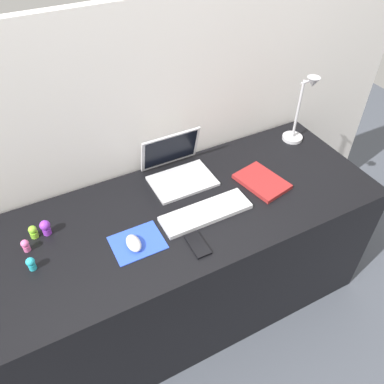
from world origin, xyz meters
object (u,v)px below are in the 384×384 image
(laptop, at_px, (177,167))
(desk_lamp, at_px, (301,111))
(toy_figurine_purple, at_px, (45,227))
(mouse, at_px, (134,243))
(toy_figurine_cyan, at_px, (31,263))
(keyboard, at_px, (206,212))
(toy_figurine_pink, at_px, (25,245))
(cell_phone, at_px, (198,245))
(notebook_pad, at_px, (262,181))
(toy_figurine_lime, at_px, (33,232))

(laptop, height_order, desk_lamp, desk_lamp)
(toy_figurine_purple, bearing_deg, mouse, -38.43)
(toy_figurine_cyan, bearing_deg, desk_lamp, 8.22)
(keyboard, distance_m, toy_figurine_cyan, 0.74)
(toy_figurine_pink, distance_m, toy_figurine_cyan, 0.10)
(mouse, height_order, desk_lamp, desk_lamp)
(cell_phone, height_order, toy_figurine_cyan, toy_figurine_cyan)
(laptop, relative_size, cell_phone, 2.34)
(desk_lamp, height_order, toy_figurine_cyan, desk_lamp)
(laptop, height_order, notebook_pad, laptop)
(notebook_pad, bearing_deg, toy_figurine_cyan, 168.75)
(notebook_pad, relative_size, toy_figurine_lime, 4.06)
(laptop, bearing_deg, toy_figurine_cyan, -161.65)
(desk_lamp, xyz_separation_m, toy_figurine_lime, (-1.40, -0.04, -0.16))
(toy_figurine_purple, relative_size, toy_figurine_lime, 1.20)
(cell_phone, relative_size, toy_figurine_purple, 1.81)
(toy_figurine_cyan, bearing_deg, notebook_pad, 0.26)
(laptop, height_order, mouse, laptop)
(toy_figurine_purple, relative_size, toy_figurine_cyan, 1.19)
(mouse, xyz_separation_m, cell_phone, (0.23, -0.12, -0.02))
(mouse, relative_size, cell_phone, 0.75)
(keyboard, bearing_deg, cell_phone, -129.41)
(cell_phone, distance_m, toy_figurine_cyan, 0.65)
(cell_phone, relative_size, toy_figurine_lime, 2.17)
(keyboard, relative_size, cell_phone, 3.20)
(desk_lamp, height_order, notebook_pad, desk_lamp)
(toy_figurine_purple, bearing_deg, laptop, 7.73)
(desk_lamp, distance_m, notebook_pad, 0.45)
(notebook_pad, xyz_separation_m, toy_figurine_purple, (-0.99, 0.15, 0.03))
(notebook_pad, height_order, toy_figurine_purple, toy_figurine_purple)
(toy_figurine_cyan, xyz_separation_m, toy_figurine_lime, (0.04, 0.16, -0.00))
(mouse, height_order, toy_figurine_cyan, toy_figurine_cyan)
(cell_phone, distance_m, toy_figurine_purple, 0.64)
(laptop, bearing_deg, toy_figurine_pink, -169.17)
(desk_lamp, distance_m, toy_figurine_pink, 1.45)
(toy_figurine_pink, bearing_deg, toy_figurine_purple, 30.26)
(cell_phone, bearing_deg, toy_figurine_pink, 155.18)
(desk_lamp, xyz_separation_m, notebook_pad, (-0.36, -0.20, -0.18))
(desk_lamp, bearing_deg, notebook_pad, -150.86)
(toy_figurine_purple, bearing_deg, toy_figurine_pink, -149.74)
(toy_figurine_purple, height_order, toy_figurine_lime, toy_figurine_purple)
(keyboard, distance_m, toy_figurine_purple, 0.68)
(laptop, bearing_deg, toy_figurine_purple, -172.27)
(keyboard, height_order, notebook_pad, same)
(toy_figurine_cyan, bearing_deg, keyboard, -4.11)
(cell_phone, distance_m, notebook_pad, 0.50)
(notebook_pad, height_order, toy_figurine_lime, toy_figurine_lime)
(cell_phone, xyz_separation_m, toy_figurine_cyan, (-0.62, 0.20, 0.03))
(toy_figurine_cyan, bearing_deg, laptop, 18.35)
(laptop, height_order, keyboard, laptop)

